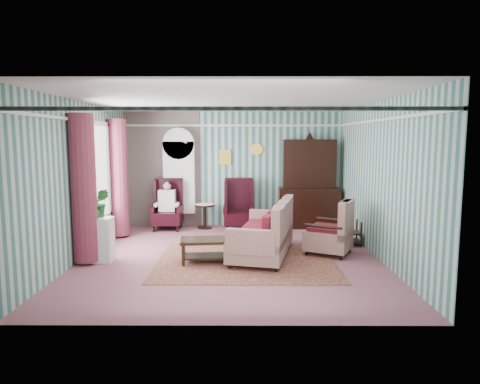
{
  "coord_description": "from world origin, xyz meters",
  "views": [
    {
      "loc": [
        0.22,
        -7.86,
        2.21
      ],
      "look_at": [
        0.19,
        0.6,
        1.16
      ],
      "focal_mm": 32.0,
      "sensor_mm": 36.0,
      "label": 1
    }
  ],
  "objects_px": {
    "plant_stand": "(97,240)",
    "sofa": "(262,231)",
    "bookcase": "(179,183)",
    "wingback_left": "(167,204)",
    "round_side_table": "(205,216)",
    "dresser_hutch": "(309,181)",
    "seated_woman": "(167,206)",
    "coffee_table": "(206,251)",
    "nest_table": "(349,233)",
    "wingback_right": "(239,204)",
    "floral_armchair": "(329,229)"
  },
  "relations": [
    {
      "from": "coffee_table",
      "to": "dresser_hutch",
      "type": "bearing_deg",
      "value": 53.01
    },
    {
      "from": "round_side_table",
      "to": "plant_stand",
      "type": "bearing_deg",
      "value": -120.38
    },
    {
      "from": "round_side_table",
      "to": "sofa",
      "type": "xyz_separation_m",
      "value": [
        1.31,
        -2.52,
        0.19
      ]
    },
    {
      "from": "nest_table",
      "to": "floral_armchair",
      "type": "bearing_deg",
      "value": -130.11
    },
    {
      "from": "nest_table",
      "to": "coffee_table",
      "type": "relative_size",
      "value": 0.6
    },
    {
      "from": "round_side_table",
      "to": "bookcase",
      "type": "bearing_deg",
      "value": 159.73
    },
    {
      "from": "round_side_table",
      "to": "sofa",
      "type": "height_order",
      "value": "sofa"
    },
    {
      "from": "bookcase",
      "to": "round_side_table",
      "type": "bearing_deg",
      "value": -20.27
    },
    {
      "from": "round_side_table",
      "to": "coffee_table",
      "type": "height_order",
      "value": "round_side_table"
    },
    {
      "from": "wingback_left",
      "to": "sofa",
      "type": "height_order",
      "value": "wingback_left"
    },
    {
      "from": "plant_stand",
      "to": "sofa",
      "type": "height_order",
      "value": "sofa"
    },
    {
      "from": "dresser_hutch",
      "to": "seated_woman",
      "type": "height_order",
      "value": "dresser_hutch"
    },
    {
      "from": "plant_stand",
      "to": "dresser_hutch",
      "type": "bearing_deg",
      "value": 35.08
    },
    {
      "from": "dresser_hutch",
      "to": "seated_woman",
      "type": "relative_size",
      "value": 2.0
    },
    {
      "from": "nest_table",
      "to": "sofa",
      "type": "height_order",
      "value": "sofa"
    },
    {
      "from": "bookcase",
      "to": "dresser_hutch",
      "type": "bearing_deg",
      "value": -2.11
    },
    {
      "from": "coffee_table",
      "to": "nest_table",
      "type": "bearing_deg",
      "value": 23.67
    },
    {
      "from": "wingback_left",
      "to": "coffee_table",
      "type": "distance_m",
      "value": 3.08
    },
    {
      "from": "nest_table",
      "to": "round_side_table",
      "type": "bearing_deg",
      "value": 151.8
    },
    {
      "from": "round_side_table",
      "to": "floral_armchair",
      "type": "xyz_separation_m",
      "value": [
        2.6,
        -2.38,
        0.19
      ]
    },
    {
      "from": "wingback_left",
      "to": "bookcase",
      "type": "bearing_deg",
      "value": 57.34
    },
    {
      "from": "seated_woman",
      "to": "floral_armchair",
      "type": "relative_size",
      "value": 1.21
    },
    {
      "from": "wingback_left",
      "to": "floral_armchair",
      "type": "xyz_separation_m",
      "value": [
        3.5,
        -2.23,
        -0.14
      ]
    },
    {
      "from": "plant_stand",
      "to": "seated_woman",
      "type": "bearing_deg",
      "value": 73.78
    },
    {
      "from": "bookcase",
      "to": "coffee_table",
      "type": "relative_size",
      "value": 2.5
    },
    {
      "from": "dresser_hutch",
      "to": "wingback_left",
      "type": "relative_size",
      "value": 1.89
    },
    {
      "from": "round_side_table",
      "to": "seated_woman",
      "type": "bearing_deg",
      "value": -170.54
    },
    {
      "from": "seated_woman",
      "to": "floral_armchair",
      "type": "height_order",
      "value": "seated_woman"
    },
    {
      "from": "dresser_hutch",
      "to": "coffee_table",
      "type": "distance_m",
      "value": 3.99
    },
    {
      "from": "dresser_hutch",
      "to": "plant_stand",
      "type": "bearing_deg",
      "value": -144.92
    },
    {
      "from": "seated_woman",
      "to": "plant_stand",
      "type": "height_order",
      "value": "seated_woman"
    },
    {
      "from": "wingback_right",
      "to": "floral_armchair",
      "type": "bearing_deg",
      "value": -51.83
    },
    {
      "from": "wingback_left",
      "to": "wingback_right",
      "type": "height_order",
      "value": "same"
    },
    {
      "from": "bookcase",
      "to": "wingback_right",
      "type": "height_order",
      "value": "bookcase"
    },
    {
      "from": "seated_woman",
      "to": "wingback_left",
      "type": "bearing_deg",
      "value": 0.0
    },
    {
      "from": "wingback_left",
      "to": "floral_armchair",
      "type": "relative_size",
      "value": 1.28
    },
    {
      "from": "seated_woman",
      "to": "bookcase",
      "type": "bearing_deg",
      "value": 57.34
    },
    {
      "from": "bookcase",
      "to": "wingback_left",
      "type": "relative_size",
      "value": 1.79
    },
    {
      "from": "bookcase",
      "to": "nest_table",
      "type": "bearing_deg",
      "value": -26.92
    },
    {
      "from": "bookcase",
      "to": "nest_table",
      "type": "height_order",
      "value": "bookcase"
    },
    {
      "from": "wingback_right",
      "to": "seated_woman",
      "type": "xyz_separation_m",
      "value": [
        -1.75,
        0.0,
        -0.04
      ]
    },
    {
      "from": "seated_woman",
      "to": "plant_stand",
      "type": "bearing_deg",
      "value": -106.22
    },
    {
      "from": "floral_armchair",
      "to": "wingback_right",
      "type": "bearing_deg",
      "value": 64.92
    },
    {
      "from": "seated_woman",
      "to": "dresser_hutch",
      "type": "bearing_deg",
      "value": 4.41
    },
    {
      "from": "bookcase",
      "to": "dresser_hutch",
      "type": "xyz_separation_m",
      "value": [
        3.25,
        -0.12,
        0.06
      ]
    },
    {
      "from": "seated_woman",
      "to": "sofa",
      "type": "distance_m",
      "value": 3.24
    },
    {
      "from": "wingback_right",
      "to": "nest_table",
      "type": "relative_size",
      "value": 2.31
    },
    {
      "from": "bookcase",
      "to": "wingback_right",
      "type": "distance_m",
      "value": 1.63
    },
    {
      "from": "seated_woman",
      "to": "nest_table",
      "type": "relative_size",
      "value": 2.19
    },
    {
      "from": "wingback_right",
      "to": "seated_woman",
      "type": "bearing_deg",
      "value": 180.0
    }
  ]
}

